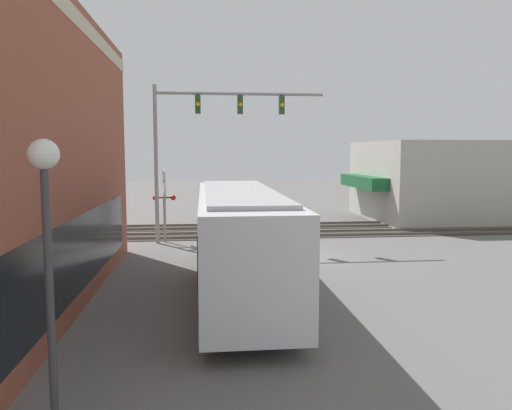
{
  "coord_description": "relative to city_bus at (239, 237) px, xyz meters",
  "views": [
    {
      "loc": [
        -21.22,
        3.95,
        4.61
      ],
      "look_at": [
        3.4,
        1.34,
        1.98
      ],
      "focal_mm": 35.0,
      "sensor_mm": 36.0,
      "label": 1
    }
  ],
  "objects": [
    {
      "name": "city_bus",
      "position": [
        0.0,
        0.0,
        0.0
      ],
      "size": [
        11.59,
        2.59,
        3.42
      ],
      "color": "silver",
      "rests_on": "ground"
    },
    {
      "name": "traffic_signal_gantry",
      "position": [
        9.49,
        0.99,
        4.02
      ],
      "size": [
        0.42,
        8.55,
        7.93
      ],
      "color": "gray",
      "rests_on": "ground"
    },
    {
      "name": "rail_track_near",
      "position": [
        11.31,
        -2.8,
        -1.86
      ],
      "size": [
        2.6,
        60.0,
        0.15
      ],
      "color": "#332D28",
      "rests_on": "ground"
    },
    {
      "name": "shop_building",
      "position": [
        17.19,
        -15.2,
        0.78
      ],
      "size": [
        10.06,
        11.1,
        5.33
      ],
      "color": "#B2ADA3",
      "rests_on": "ground"
    },
    {
      "name": "crossing_signal",
      "position": [
        9.79,
        3.14,
        0.41
      ],
      "size": [
        1.41,
        1.18,
        3.81
      ],
      "color": "gray",
      "rests_on": "ground"
    },
    {
      "name": "pedestrian_near_bus",
      "position": [
        3.77,
        -1.93,
        -0.94
      ],
      "size": [
        0.34,
        0.34,
        1.83
      ],
      "color": "black",
      "rests_on": "ground"
    },
    {
      "name": "streetlamp",
      "position": [
        -8.56,
        3.39,
        0.98
      ],
      "size": [
        0.44,
        0.44,
        4.8
      ],
      "color": "#38383A",
      "rests_on": "ground"
    },
    {
      "name": "parked_car_blue",
      "position": [
        16.69,
        -2.6,
        -1.22
      ],
      "size": [
        4.84,
        1.82,
        1.42
      ],
      "color": "navy",
      "rests_on": "ground"
    },
    {
      "name": "rail_track_far",
      "position": [
        14.51,
        -2.8,
        -1.86
      ],
      "size": [
        2.6,
        60.0,
        0.15
      ],
      "color": "#332D28",
      "rests_on": "ground"
    },
    {
      "name": "ground_plane",
      "position": [
        5.31,
        -2.8,
        -1.88
      ],
      "size": [
        120.0,
        120.0,
        0.0
      ],
      "primitive_type": "plane",
      "color": "#605E5B"
    }
  ]
}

